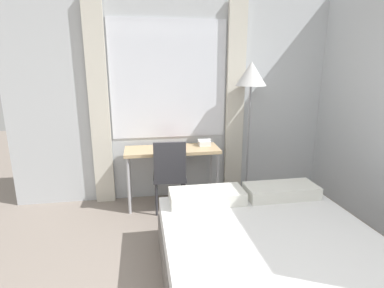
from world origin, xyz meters
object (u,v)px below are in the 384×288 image
object	(u,v)px
desk_chair	(170,172)
book	(175,146)
telephone	(204,143)
desk	(172,154)
standing_lamp	(251,80)
bed	(276,269)

from	to	relation	value
desk_chair	book	xyz separation A→B (m)	(0.09, 0.24, 0.26)
telephone	desk	bearing A→B (deg)	-169.91
standing_lamp	telephone	xyz separation A→B (m)	(-0.58, 0.06, -0.81)
desk	bed	distance (m)	1.95
standing_lamp	telephone	bearing A→B (deg)	174.12
desk	telephone	size ratio (longest dim) A/B	6.82
desk	book	distance (m)	0.10
desk	telephone	distance (m)	0.45
bed	telephone	distance (m)	1.97
desk_chair	bed	xyz separation A→B (m)	(0.66, -1.60, -0.26)
telephone	bed	bearing A→B (deg)	-84.81
desk_chair	standing_lamp	distance (m)	1.54
bed	book	distance (m)	2.00
desk	telephone	world-z (taller)	telephone
desk_chair	book	world-z (taller)	desk_chair
telephone	book	world-z (taller)	telephone
desk_chair	desk	bearing A→B (deg)	77.93
bed	telephone	xyz separation A→B (m)	(-0.17, 1.88, 0.54)
book	bed	bearing A→B (deg)	-72.97
desk_chair	telephone	size ratio (longest dim) A/B	5.26
desk	book	bearing A→B (deg)	44.25
telephone	book	size ratio (longest dim) A/B	0.73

